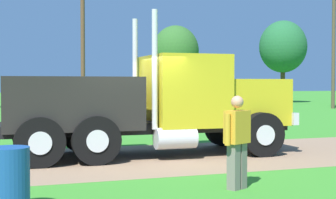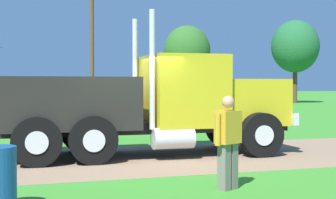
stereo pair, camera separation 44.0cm
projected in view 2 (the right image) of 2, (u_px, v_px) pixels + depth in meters
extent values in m
plane|color=#398828|center=(126.00, 159.00, 12.46)|extent=(200.00, 200.00, 0.00)
cube|color=#917256|center=(126.00, 159.00, 12.46)|extent=(120.00, 5.16, 0.01)
cube|color=black|center=(144.00, 126.00, 13.15)|extent=(7.48, 1.78, 0.28)
cube|color=gold|center=(245.00, 102.00, 13.94)|extent=(1.81, 2.13, 1.22)
cube|color=silver|center=(275.00, 117.00, 14.21)|extent=(0.22, 2.29, 0.32)
cube|color=gold|center=(182.00, 91.00, 13.42)|extent=(1.92, 2.43, 1.83)
cube|color=#2D3D4C|center=(215.00, 77.00, 13.67)|extent=(0.09, 1.99, 0.81)
cylinder|color=silver|center=(135.00, 71.00, 14.01)|extent=(0.14, 0.14, 2.87)
cylinder|color=silver|center=(152.00, 70.00, 12.20)|extent=(0.14, 0.14, 2.87)
cylinder|color=silver|center=(173.00, 138.00, 12.29)|extent=(1.01, 0.55, 0.52)
cube|color=black|center=(69.00, 103.00, 12.60)|extent=(3.29, 2.47, 1.26)
cylinder|color=black|center=(225.00, 127.00, 15.08)|extent=(1.13, 0.33, 1.12)
cylinder|color=silver|center=(223.00, 127.00, 15.23)|extent=(0.51, 0.05, 0.51)
cylinder|color=black|center=(261.00, 135.00, 12.79)|extent=(1.13, 0.33, 1.12)
cylinder|color=silver|center=(264.00, 136.00, 12.64)|extent=(0.51, 0.05, 0.51)
cylinder|color=black|center=(34.00, 132.00, 13.54)|extent=(1.13, 0.33, 1.12)
cylinder|color=silver|center=(33.00, 132.00, 13.69)|extent=(0.51, 0.05, 0.51)
cylinder|color=black|center=(37.00, 142.00, 11.25)|extent=(1.13, 0.33, 1.12)
cylinder|color=silver|center=(37.00, 143.00, 11.10)|extent=(0.51, 0.05, 0.51)
cylinder|color=black|center=(81.00, 131.00, 13.89)|extent=(1.13, 0.33, 1.12)
cylinder|color=silver|center=(80.00, 130.00, 14.04)|extent=(0.51, 0.05, 0.51)
cylinder|color=black|center=(93.00, 140.00, 11.60)|extent=(1.13, 0.33, 1.12)
cylinder|color=silver|center=(94.00, 141.00, 11.45)|extent=(0.51, 0.05, 0.51)
cube|color=gold|center=(228.00, 127.00, 8.85)|extent=(0.53, 0.44, 0.57)
sphere|color=tan|center=(228.00, 102.00, 8.84)|extent=(0.22, 0.22, 0.22)
cube|color=slate|center=(224.00, 167.00, 8.80)|extent=(0.22, 0.23, 0.81)
cube|color=slate|center=(231.00, 166.00, 8.95)|extent=(0.22, 0.23, 0.81)
cylinder|color=gold|center=(218.00, 130.00, 8.66)|extent=(0.10, 0.10, 0.54)
cylinder|color=gold|center=(238.00, 128.00, 9.05)|extent=(0.10, 0.10, 0.54)
cube|color=#B22D33|center=(84.00, 108.00, 17.30)|extent=(0.34, 0.50, 0.54)
sphere|color=#997A64|center=(84.00, 96.00, 17.29)|extent=(0.21, 0.21, 0.21)
cylinder|color=#1E478C|center=(84.00, 93.00, 17.28)|extent=(0.22, 0.22, 0.06)
cube|color=black|center=(84.00, 127.00, 17.22)|extent=(0.21, 0.19, 0.76)
cube|color=black|center=(84.00, 127.00, 17.42)|extent=(0.21, 0.19, 0.76)
cylinder|color=#B22D33|center=(84.00, 109.00, 17.02)|extent=(0.10, 0.10, 0.51)
cylinder|color=#B22D33|center=(84.00, 108.00, 17.58)|extent=(0.10, 0.10, 0.51)
cylinder|color=brown|center=(92.00, 47.00, 31.09)|extent=(0.26, 0.26, 8.20)
cylinder|color=#513823|center=(187.00, 86.00, 51.40)|extent=(0.44, 0.44, 3.25)
ellipsoid|color=#2E6025|center=(187.00, 51.00, 51.29)|extent=(4.71, 4.71, 5.18)
cylinder|color=#513823|center=(295.00, 84.00, 49.18)|extent=(0.44, 0.44, 3.63)
ellipsoid|color=#215E32|center=(295.00, 46.00, 49.07)|extent=(4.59, 4.59, 5.05)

